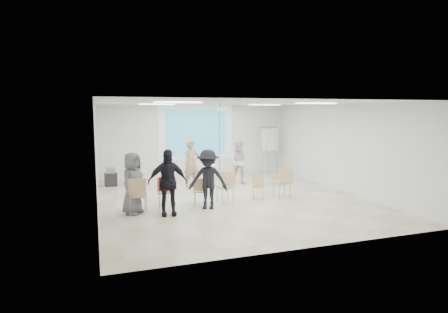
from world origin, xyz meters
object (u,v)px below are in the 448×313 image
object	(u,v)px
chair_right_far	(283,180)
flipchart_easel	(270,139)
chair_left_inner	(200,189)
chair_far_left	(138,193)
chair_left_mid	(165,190)
av_cart	(111,178)
audience_outer	(133,180)
player_right	(240,160)
pedestal_table	(210,173)
player_left	(191,160)
audience_mid	(208,175)
chair_right_inner	(258,185)
chair_center	(226,184)
audience_left	(167,178)
laptop	(200,190)

from	to	relation	value
chair_right_far	flipchart_easel	size ratio (longest dim) A/B	0.48
chair_left_inner	chair_far_left	bearing A→B (deg)	-148.09
chair_far_left	chair_left_mid	xyz separation A→B (m)	(0.81, 0.49, -0.07)
chair_right_far	av_cart	bearing A→B (deg)	142.43
chair_left_inner	audience_outer	bearing A→B (deg)	-153.37
player_right	chair_left_mid	size ratio (longest dim) A/B	2.11
pedestal_table	player_right	world-z (taller)	player_right
player_left	av_cart	bearing A→B (deg)	138.07
audience_mid	audience_outer	distance (m)	2.07
chair_right_inner	audience_outer	size ratio (longest dim) A/B	0.42
player_right	audience_mid	world-z (taller)	audience_mid
chair_left_inner	chair_right_far	size ratio (longest dim) A/B	0.81
player_right	chair_left_inner	size ratio (longest dim) A/B	2.29
audience_mid	flipchart_easel	xyz separation A→B (m)	(4.19, 4.80, 0.57)
av_cart	chair_right_far	bearing A→B (deg)	-38.25
audience_mid	av_cart	xyz separation A→B (m)	(-2.50, 4.25, -0.65)
chair_far_left	chair_center	size ratio (longest dim) A/B	1.03
chair_right_far	audience_left	world-z (taller)	audience_left
chair_left_mid	chair_far_left	bearing A→B (deg)	-135.28
player_right	player_left	bearing A→B (deg)	-149.63
player_left	audience_mid	distance (m)	3.09
chair_left_mid	chair_center	world-z (taller)	chair_center
flipchart_easel	av_cart	xyz separation A→B (m)	(-6.70, -0.55, -1.21)
chair_center	audience_outer	world-z (taller)	audience_outer
chair_center	flipchart_easel	xyz separation A→B (m)	(3.50, 4.37, 0.95)
chair_far_left	audience_mid	bearing A→B (deg)	11.53
chair_right_far	audience_left	xyz separation A→B (m)	(-3.79, -0.71, 0.42)
chair_left_mid	av_cart	world-z (taller)	chair_left_mid
chair_right_far	audience_outer	xyz separation A→B (m)	(-4.65, -0.24, 0.34)
player_right	av_cart	distance (m)	4.82
chair_right_inner	laptop	world-z (taller)	chair_right_inner
chair_left_mid	chair_center	size ratio (longest dim) A/B	0.90
audience_mid	av_cart	distance (m)	4.97
chair_far_left	flipchart_easel	xyz separation A→B (m)	(6.14, 4.78, 0.93)
chair_center	chair_right_inner	distance (m)	1.12
chair_far_left	chair_left_inner	bearing A→B (deg)	25.38
chair_far_left	audience_outer	xyz separation A→B (m)	(-0.11, 0.16, 0.34)
pedestal_table	audience_mid	world-z (taller)	audience_mid
player_right	chair_right_inner	bearing A→B (deg)	-65.73
player_left	chair_center	bearing A→B (deg)	-100.04
laptop	av_cart	xyz separation A→B (m)	(-2.41, 3.71, -0.13)
audience_left	chair_left_mid	bearing A→B (deg)	90.35
player_right	av_cart	bearing A→B (deg)	-163.07
av_cart	chair_left_mid	bearing A→B (deg)	-71.20
player_left	chair_left_inner	size ratio (longest dim) A/B	2.39
pedestal_table	audience_outer	size ratio (longest dim) A/B	0.40
audience_left	audience_outer	size ratio (longest dim) A/B	1.09
pedestal_table	chair_right_far	distance (m)	3.38
player_right	chair_left_mid	world-z (taller)	player_right
chair_right_inner	av_cart	world-z (taller)	chair_right_inner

